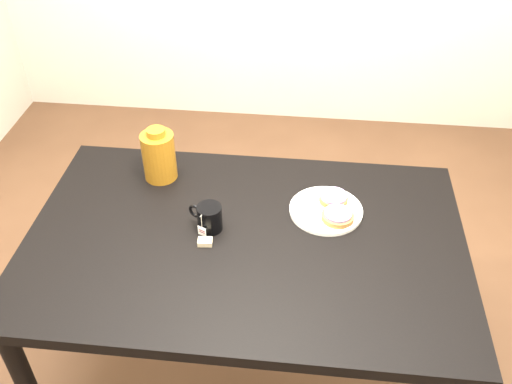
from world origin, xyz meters
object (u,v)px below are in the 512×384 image
bagel_back (333,198)px  bagel_front (338,216)px  bagel_package (159,155)px  mug (209,218)px  plate (326,210)px  teabag_pouch (205,242)px  table (245,256)px

bagel_back → bagel_front: size_ratio=0.83×
bagel_front → bagel_package: bagel_package is taller
bagel_front → bagel_back: bearing=98.9°
mug → bagel_package: 0.34m
bagel_front → mug: size_ratio=1.17×
plate → bagel_package: (-0.60, 0.13, 0.08)m
teabag_pouch → bagel_front: bearing=20.0°
bagel_front → bagel_package: (-0.63, 0.18, 0.07)m
mug → bagel_front: bearing=34.5°
plate → bagel_back: bagel_back is taller
bagel_back → bagel_front: (0.01, -0.09, -0.00)m
table → bagel_package: 0.48m
plate → teabag_pouch: (-0.38, -0.20, -0.00)m
bagel_back → teabag_pouch: size_ratio=2.76×
teabag_pouch → bagel_package: size_ratio=0.22×
plate → bagel_front: bearing=-50.6°
bagel_back → plate: bearing=-117.8°
bagel_back → table: bearing=-144.5°
table → plate: 0.31m
table → bagel_package: (-0.34, 0.29, 0.18)m
plate → bagel_back: 0.05m
teabag_pouch → mug: bearing=88.6°
mug → bagel_package: size_ratio=0.64×
bagel_front → plate: bearing=129.4°
plate → teabag_pouch: 0.42m
mug → bagel_package: (-0.22, 0.26, 0.05)m
bagel_front → mug: (-0.41, -0.08, 0.02)m
bagel_front → teabag_pouch: bearing=-160.0°
table → bagel_front: bearing=20.3°
teabag_pouch → bagel_package: 0.41m
bagel_back → bagel_package: bearing=171.7°
mug → teabag_pouch: 0.08m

